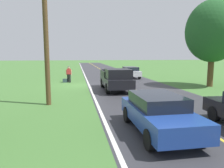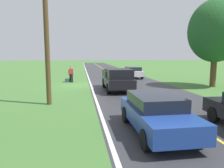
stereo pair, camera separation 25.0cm
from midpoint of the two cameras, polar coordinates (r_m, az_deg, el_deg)
ground_plane at (r=20.60m, az=-8.02°, el=-0.29°), size 200.00×200.00×0.00m
road_surface at (r=21.14m, az=4.63°, el=-0.03°), size 7.74×120.00×0.00m
lane_edge_line at (r=20.63m, az=-5.40°, el=-0.22°), size 0.16×117.60×0.00m
lane_centre_line at (r=21.14m, az=4.63°, el=-0.02°), size 0.14×117.60×0.00m
hitchhiker_walking at (r=22.85m, az=-10.70°, el=2.92°), size 0.62×0.53×1.75m
suitcase_carried at (r=22.90m, az=-11.72°, el=0.95°), size 0.47×0.23×0.40m
pickup_truck_passing at (r=17.17m, az=1.93°, el=1.42°), size 2.14×5.42×1.82m
tree_far_side_near at (r=21.43m, az=26.64°, el=12.72°), size 4.84×4.84×7.82m
sedan_ahead_same_lane at (r=8.14m, az=12.73°, el=-7.54°), size 1.95×4.41×1.41m
sedan_near_oncoming at (r=26.99m, az=5.92°, el=3.27°), size 1.98×4.42×1.41m
utility_pole_roadside at (r=12.76m, az=-16.85°, el=14.47°), size 0.28×0.28×8.86m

